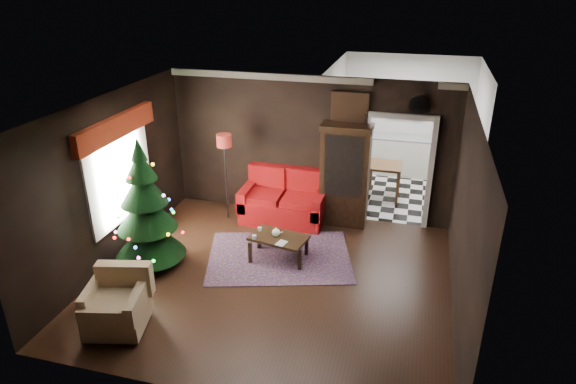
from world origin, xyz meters
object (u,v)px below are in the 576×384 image
(coffee_table, at_px, (279,247))
(armchair, at_px, (115,301))
(floor_lamp, at_px, (226,179))
(wall_clock, at_px, (418,105))
(christmas_tree, at_px, (145,208))
(loveseat, at_px, (283,197))
(kitchen_table, at_px, (384,181))
(curio_cabinet, at_px, (345,177))
(teapot, at_px, (276,232))

(coffee_table, bearing_deg, armchair, -125.18)
(floor_lamp, relative_size, wall_clock, 5.70)
(christmas_tree, xyz_separation_m, wall_clock, (4.06, 2.53, 1.33))
(armchair, bearing_deg, wall_clock, 35.06)
(loveseat, relative_size, coffee_table, 1.81)
(wall_clock, xyz_separation_m, kitchen_table, (-0.55, 1.25, -2.00))
(christmas_tree, bearing_deg, armchair, -76.57)
(curio_cabinet, relative_size, wall_clock, 5.94)
(coffee_table, height_order, wall_clock, wall_clock)
(armchair, relative_size, teapot, 5.16)
(armchair, distance_m, teapot, 2.82)
(christmas_tree, height_order, armchair, christmas_tree)
(teapot, xyz_separation_m, kitchen_table, (1.54, 3.08, -0.13))
(christmas_tree, bearing_deg, floor_lamp, 72.50)
(loveseat, distance_m, floor_lamp, 1.16)
(loveseat, xyz_separation_m, kitchen_table, (1.80, 1.65, -0.12))
(armchair, height_order, coffee_table, armchair)
(loveseat, relative_size, floor_lamp, 0.93)
(loveseat, xyz_separation_m, curio_cabinet, (1.15, 0.22, 0.45))
(loveseat, relative_size, wall_clock, 5.31)
(teapot, distance_m, kitchen_table, 3.44)
(christmas_tree, xyz_separation_m, coffee_table, (2.02, 0.70, -0.83))
(christmas_tree, bearing_deg, coffee_table, 19.08)
(loveseat, xyz_separation_m, teapot, (0.26, -1.43, 0.01))
(armchair, relative_size, kitchen_table, 1.10)
(curio_cabinet, xyz_separation_m, coffee_table, (-0.84, -1.65, -0.73))
(curio_cabinet, bearing_deg, teapot, -118.25)
(floor_lamp, height_order, kitchen_table, floor_lamp)
(coffee_table, xyz_separation_m, teapot, (-0.05, -0.00, 0.29))
(armchair, bearing_deg, coffee_table, 41.44)
(loveseat, distance_m, curio_cabinet, 1.25)
(loveseat, bearing_deg, coffee_table, -77.72)
(armchair, bearing_deg, curio_cabinet, 44.64)
(christmas_tree, bearing_deg, loveseat, 51.11)
(christmas_tree, distance_m, wall_clock, 4.97)
(floor_lamp, distance_m, christmas_tree, 2.05)
(armchair, relative_size, coffee_table, 0.88)
(floor_lamp, bearing_deg, coffee_table, -41.36)
(teapot, xyz_separation_m, wall_clock, (2.09, 1.83, 1.87))
(loveseat, height_order, teapot, loveseat)
(curio_cabinet, height_order, teapot, curio_cabinet)
(loveseat, distance_m, christmas_tree, 2.79)
(curio_cabinet, bearing_deg, floor_lamp, -169.86)
(curio_cabinet, distance_m, teapot, 1.92)
(christmas_tree, bearing_deg, teapot, 19.44)
(teapot, height_order, wall_clock, wall_clock)
(coffee_table, xyz_separation_m, kitchen_table, (1.49, 3.08, 0.15))
(coffee_table, height_order, teapot, teapot)
(kitchen_table, bearing_deg, christmas_tree, -132.95)
(teapot, bearing_deg, curio_cabinet, 61.75)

